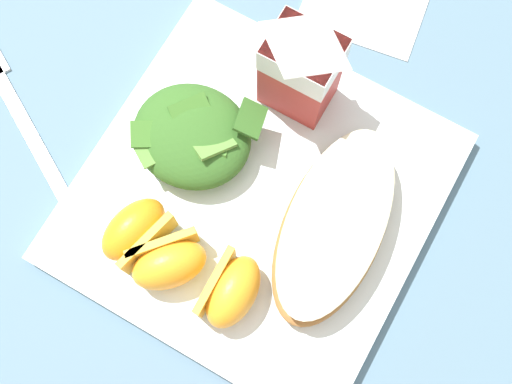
{
  "coord_description": "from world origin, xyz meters",
  "views": [
    {
      "loc": [
        0.06,
        -0.11,
        0.53
      ],
      "look_at": [
        0.0,
        0.0,
        0.03
      ],
      "focal_mm": 44.53,
      "sensor_mm": 36.0,
      "label": 1
    }
  ],
  "objects_px": {
    "orange_wedge_front": "(135,231)",
    "milk_carton": "(302,64)",
    "cheesy_pizza_bread": "(334,225)",
    "orange_wedge_rear": "(231,291)",
    "orange_wedge_middle": "(169,263)",
    "white_plate": "(256,197)",
    "green_salad_pile": "(192,136)",
    "metal_fork": "(18,112)"
  },
  "relations": [
    {
      "from": "orange_wedge_rear",
      "to": "metal_fork",
      "type": "xyz_separation_m",
      "value": [
        -0.25,
        0.05,
        -0.03
      ]
    },
    {
      "from": "orange_wedge_front",
      "to": "metal_fork",
      "type": "height_order",
      "value": "orange_wedge_front"
    },
    {
      "from": "green_salad_pile",
      "to": "white_plate",
      "type": "bearing_deg",
      "value": -10.92
    },
    {
      "from": "orange_wedge_middle",
      "to": "orange_wedge_front",
      "type": "bearing_deg",
      "value": 166.9
    },
    {
      "from": "green_salad_pile",
      "to": "metal_fork",
      "type": "relative_size",
      "value": 0.59
    },
    {
      "from": "white_plate",
      "to": "orange_wedge_rear",
      "type": "distance_m",
      "value": 0.09
    },
    {
      "from": "green_salad_pile",
      "to": "orange_wedge_middle",
      "type": "height_order",
      "value": "green_salad_pile"
    },
    {
      "from": "milk_carton",
      "to": "white_plate",
      "type": "bearing_deg",
      "value": -82.13
    },
    {
      "from": "cheesy_pizza_bread",
      "to": "orange_wedge_rear",
      "type": "xyz_separation_m",
      "value": [
        -0.05,
        -0.09,
        0.0
      ]
    },
    {
      "from": "orange_wedge_middle",
      "to": "green_salad_pile",
      "type": "bearing_deg",
      "value": 111.04
    },
    {
      "from": "green_salad_pile",
      "to": "metal_fork",
      "type": "xyz_separation_m",
      "value": [
        -0.16,
        -0.05,
        -0.03
      ]
    },
    {
      "from": "orange_wedge_front",
      "to": "orange_wedge_middle",
      "type": "relative_size",
      "value": 0.97
    },
    {
      "from": "milk_carton",
      "to": "orange_wedge_front",
      "type": "height_order",
      "value": "milk_carton"
    },
    {
      "from": "orange_wedge_middle",
      "to": "orange_wedge_rear",
      "type": "height_order",
      "value": "same"
    },
    {
      "from": "milk_carton",
      "to": "orange_wedge_middle",
      "type": "bearing_deg",
      "value": -95.22
    },
    {
      "from": "orange_wedge_middle",
      "to": "cheesy_pizza_bread",
      "type": "bearing_deg",
      "value": 42.59
    },
    {
      "from": "white_plate",
      "to": "green_salad_pile",
      "type": "bearing_deg",
      "value": 169.08
    },
    {
      "from": "orange_wedge_middle",
      "to": "orange_wedge_rear",
      "type": "distance_m",
      "value": 0.05
    },
    {
      "from": "white_plate",
      "to": "orange_wedge_middle",
      "type": "bearing_deg",
      "value": -109.25
    },
    {
      "from": "white_plate",
      "to": "milk_carton",
      "type": "bearing_deg",
      "value": 97.87
    },
    {
      "from": "milk_carton",
      "to": "metal_fork",
      "type": "height_order",
      "value": "milk_carton"
    },
    {
      "from": "milk_carton",
      "to": "cheesy_pizza_bread",
      "type": "bearing_deg",
      "value": -48.05
    },
    {
      "from": "orange_wedge_rear",
      "to": "orange_wedge_front",
      "type": "bearing_deg",
      "value": 177.99
    },
    {
      "from": "orange_wedge_front",
      "to": "orange_wedge_middle",
      "type": "height_order",
      "value": "same"
    },
    {
      "from": "orange_wedge_rear",
      "to": "metal_fork",
      "type": "height_order",
      "value": "orange_wedge_rear"
    },
    {
      "from": "cheesy_pizza_bread",
      "to": "orange_wedge_rear",
      "type": "distance_m",
      "value": 0.1
    },
    {
      "from": "green_salad_pile",
      "to": "orange_wedge_rear",
      "type": "xyz_separation_m",
      "value": [
        0.09,
        -0.09,
        -0.0
      ]
    },
    {
      "from": "orange_wedge_middle",
      "to": "metal_fork",
      "type": "height_order",
      "value": "orange_wedge_middle"
    },
    {
      "from": "cheesy_pizza_bread",
      "to": "orange_wedge_front",
      "type": "height_order",
      "value": "orange_wedge_front"
    },
    {
      "from": "white_plate",
      "to": "orange_wedge_middle",
      "type": "relative_size",
      "value": 4.06
    },
    {
      "from": "white_plate",
      "to": "cheesy_pizza_bread",
      "type": "relative_size",
      "value": 1.58
    },
    {
      "from": "orange_wedge_middle",
      "to": "metal_fork",
      "type": "distance_m",
      "value": 0.2
    },
    {
      "from": "white_plate",
      "to": "orange_wedge_front",
      "type": "relative_size",
      "value": 4.19
    },
    {
      "from": "orange_wedge_front",
      "to": "milk_carton",
      "type": "bearing_deg",
      "value": 73.1
    },
    {
      "from": "cheesy_pizza_bread",
      "to": "orange_wedge_middle",
      "type": "distance_m",
      "value": 0.13
    },
    {
      "from": "cheesy_pizza_bread",
      "to": "green_salad_pile",
      "type": "relative_size",
      "value": 1.74
    },
    {
      "from": "orange_wedge_front",
      "to": "orange_wedge_rear",
      "type": "distance_m",
      "value": 0.09
    },
    {
      "from": "green_salad_pile",
      "to": "cheesy_pizza_bread",
      "type": "bearing_deg",
      "value": -3.38
    },
    {
      "from": "cheesy_pizza_bread",
      "to": "milk_carton",
      "type": "xyz_separation_m",
      "value": [
        -0.08,
        0.09,
        0.04
      ]
    },
    {
      "from": "orange_wedge_front",
      "to": "cheesy_pizza_bread",
      "type": "bearing_deg",
      "value": 31.41
    },
    {
      "from": "metal_fork",
      "to": "milk_carton",
      "type": "bearing_deg",
      "value": 32.08
    },
    {
      "from": "milk_carton",
      "to": "orange_wedge_rear",
      "type": "xyz_separation_m",
      "value": [
        0.04,
        -0.18,
        -0.04
      ]
    }
  ]
}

